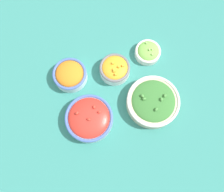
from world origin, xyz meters
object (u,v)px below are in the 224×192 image
object	(u,v)px
bowl_squash	(115,69)
bowl_lettuce	(148,52)
bowl_cherry_tomatoes	(89,118)
bowl_broccoli	(153,102)
bowl_carrots	(70,75)

from	to	relation	value
bowl_squash	bowl_lettuce	world-z (taller)	bowl_squash
bowl_cherry_tomatoes	bowl_lettuce	xyz separation A→B (m)	(0.32, 0.21, -0.01)
bowl_broccoli	bowl_lettuce	size ratio (longest dim) A/B	1.92
bowl_broccoli	bowl_lettuce	bearing A→B (deg)	76.45
bowl_carrots	bowl_broccoli	world-z (taller)	bowl_broccoli
bowl_carrots	bowl_broccoli	size ratio (longest dim) A/B	0.66
bowl_cherry_tomatoes	bowl_broccoli	size ratio (longest dim) A/B	0.89
bowl_squash	bowl_broccoli	xyz separation A→B (m)	(0.11, -0.18, 0.00)
bowl_broccoli	bowl_cherry_tomatoes	bearing A→B (deg)	178.58
bowl_squash	bowl_broccoli	bearing A→B (deg)	-58.91
bowl_carrots	bowl_broccoli	distance (m)	0.36
bowl_cherry_tomatoes	bowl_broccoli	world-z (taller)	bowl_cherry_tomatoes
bowl_carrots	bowl_lettuce	bearing A→B (deg)	1.77
bowl_cherry_tomatoes	bowl_squash	xyz separation A→B (m)	(0.16, 0.17, -0.00)
bowl_cherry_tomatoes	bowl_carrots	size ratio (longest dim) A/B	1.35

